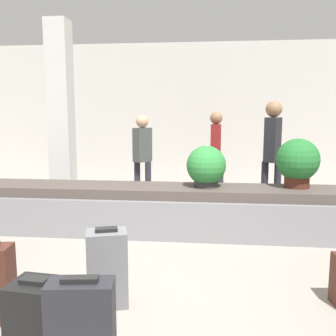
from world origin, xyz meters
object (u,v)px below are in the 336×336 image
potted_plant_0 (298,162)px  traveler_2 (216,148)px  potted_plant_1 (206,167)px  pillar (61,115)px  suitcase_4 (37,324)px  traveler_0 (272,147)px  traveler_1 (142,152)px  suitcase_1 (107,268)px

potted_plant_0 → traveler_2: 2.19m
potted_plant_0 → potted_plant_1: potted_plant_0 is taller
pillar → suitcase_4: size_ratio=5.36×
potted_plant_1 → potted_plant_0: bearing=4.2°
suitcase_4 → potted_plant_0: bearing=58.6°
traveler_0 → traveler_2: traveler_0 is taller
pillar → potted_plant_1: 2.96m
suitcase_4 → potted_plant_1: (1.05, 2.87, 0.62)m
suitcase_4 → traveler_1: traveler_1 is taller
potted_plant_1 → traveler_0: traveler_0 is taller
suitcase_4 → traveler_1: 4.54m
suitcase_1 → suitcase_4: bearing=-122.4°
suitcase_1 → traveler_1: traveler_1 is taller
potted_plant_1 → traveler_1: size_ratio=0.35×
suitcase_1 → traveler_0: 3.63m
potted_plant_0 → potted_plant_1: size_ratio=1.18×
potted_plant_0 → traveler_0: (-0.18, 0.89, 0.12)m
potted_plant_1 → traveler_1: 1.99m
potted_plant_1 → suitcase_4: bearing=-110.0°
pillar → suitcase_1: size_ratio=4.74×
suitcase_4 → suitcase_1: bearing=79.8°
pillar → suitcase_4: bearing=-70.7°
potted_plant_1 → traveler_0: 1.43m
pillar → traveler_0: size_ratio=1.76×
traveler_1 → pillar: bearing=-43.0°
pillar → traveler_2: (2.70, 0.65, -0.61)m
pillar → traveler_0: 3.61m
potted_plant_0 → traveler_0: traveler_0 is taller
potted_plant_0 → potted_plant_1: bearing=-175.8°
suitcase_4 → potted_plant_1: size_ratio=1.08×
suitcase_4 → traveler_1: bearing=97.2°
suitcase_1 → pillar: bearing=100.4°
traveler_0 → potted_plant_1: bearing=-18.7°
suitcase_1 → potted_plant_1: bearing=52.1°
traveler_0 → traveler_2: bearing=-112.9°
suitcase_1 → traveler_2: size_ratio=0.41×
suitcase_1 → traveler_1: (-0.34, 3.67, 0.62)m
pillar → suitcase_1: bearing=-63.2°
suitcase_1 → suitcase_4: suitcase_1 is taller
suitcase_1 → traveler_0: size_ratio=0.37×
potted_plant_1 → traveler_2: 2.02m
potted_plant_1 → traveler_2: bearing=85.3°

